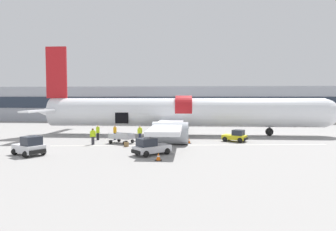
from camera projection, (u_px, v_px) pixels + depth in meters
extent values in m
plane|color=gray|center=(162.00, 143.00, 32.75)|extent=(500.00, 500.00, 0.00)
cube|color=silver|center=(191.00, 145.00, 31.05)|extent=(28.68, 3.27, 0.01)
cube|color=#9EA3AD|center=(176.00, 104.00, 66.32)|extent=(85.18, 12.22, 7.21)
cube|color=#232D3D|center=(175.00, 102.00, 60.16)|extent=(83.48, 0.16, 2.31)
cylinder|color=white|center=(184.00, 112.00, 39.46)|extent=(35.85, 3.75, 3.75)
sphere|color=white|center=(324.00, 113.00, 38.15)|extent=(3.57, 3.57, 3.57)
cone|color=white|center=(52.00, 112.00, 40.77)|extent=(4.32, 3.45, 3.45)
cylinder|color=red|center=(184.00, 110.00, 39.41)|extent=(2.15, 3.76, 3.76)
cube|color=red|center=(56.00, 73.00, 40.41)|extent=(2.82, 0.28, 6.92)
cube|color=white|center=(42.00, 110.00, 36.49)|extent=(1.23, 8.45, 0.20)
cube|color=white|center=(70.00, 108.00, 44.90)|extent=(1.23, 8.45, 0.20)
cube|color=white|center=(169.00, 126.00, 31.56)|extent=(2.93, 15.08, 0.40)
cube|color=white|center=(176.00, 116.00, 47.70)|extent=(2.93, 15.08, 0.40)
cylinder|color=#B2B7BF|center=(170.00, 133.00, 31.48)|extent=(3.77, 2.36, 2.36)
cylinder|color=#B2B7BF|center=(177.00, 121.00, 47.84)|extent=(3.77, 2.36, 2.36)
cube|color=black|center=(122.00, 118.00, 38.23)|extent=(1.70, 0.12, 1.40)
cylinder|color=#56565B|center=(270.00, 126.00, 38.75)|extent=(0.22, 0.22, 1.54)
sphere|color=black|center=(269.00, 132.00, 38.80)|extent=(1.02, 1.02, 1.02)
cylinder|color=#56565B|center=(155.00, 127.00, 37.26)|extent=(0.22, 0.22, 1.54)
sphere|color=black|center=(155.00, 133.00, 37.31)|extent=(1.02, 1.02, 1.02)
cylinder|color=#56565B|center=(159.00, 123.00, 42.39)|extent=(0.22, 0.22, 1.54)
sphere|color=black|center=(159.00, 129.00, 42.44)|extent=(1.02, 1.02, 1.02)
cube|color=yellow|center=(234.00, 137.00, 33.66)|extent=(2.90, 2.40, 0.49)
cube|color=#232833|center=(238.00, 133.00, 33.39)|extent=(1.56, 1.57, 0.60)
cube|color=black|center=(246.00, 139.00, 32.97)|extent=(0.68, 1.15, 0.25)
sphere|color=black|center=(240.00, 140.00, 32.66)|extent=(0.56, 0.56, 0.56)
sphere|color=black|center=(244.00, 139.00, 33.77)|extent=(0.56, 0.56, 0.56)
sphere|color=black|center=(225.00, 139.00, 33.57)|extent=(0.56, 0.56, 0.56)
sphere|color=black|center=(229.00, 138.00, 34.68)|extent=(0.56, 0.56, 0.56)
cube|color=silver|center=(152.00, 149.00, 25.82)|extent=(3.37, 3.21, 0.57)
cube|color=#232833|center=(147.00, 142.00, 25.45)|extent=(1.90, 1.89, 0.66)
cube|color=black|center=(136.00, 152.00, 24.83)|extent=(0.96, 1.07, 0.28)
sphere|color=black|center=(137.00, 152.00, 25.74)|extent=(0.56, 0.56, 0.56)
sphere|color=black|center=(146.00, 154.00, 24.63)|extent=(0.56, 0.56, 0.56)
sphere|color=black|center=(158.00, 149.00, 27.05)|extent=(0.56, 0.56, 0.56)
sphere|color=black|center=(167.00, 151.00, 25.94)|extent=(0.56, 0.56, 0.56)
cube|color=silver|center=(29.00, 148.00, 25.67)|extent=(3.21, 2.86, 0.67)
cube|color=#232833|center=(32.00, 141.00, 25.34)|extent=(1.80, 1.83, 0.74)
cube|color=black|center=(38.00, 152.00, 24.81)|extent=(0.89, 1.28, 0.33)
sphere|color=black|center=(26.00, 154.00, 24.51)|extent=(0.56, 0.56, 0.56)
sphere|color=black|center=(43.00, 152.00, 25.73)|extent=(0.56, 0.56, 0.56)
sphere|color=black|center=(15.00, 152.00, 25.65)|extent=(0.56, 0.56, 0.56)
sphere|color=black|center=(32.00, 149.00, 26.87)|extent=(0.56, 0.56, 0.56)
cube|color=#B7BABF|center=(122.00, 138.00, 32.27)|extent=(2.96, 2.39, 0.05)
cube|color=#B7BABF|center=(131.00, 136.00, 31.67)|extent=(0.64, 1.38, 0.49)
cube|color=#B7BABF|center=(118.00, 136.00, 31.63)|extent=(2.35, 1.07, 0.49)
cube|color=#B7BABF|center=(125.00, 135.00, 32.88)|extent=(2.35, 1.07, 0.49)
cube|color=#333338|center=(135.00, 141.00, 31.48)|extent=(0.86, 0.43, 0.06)
sphere|color=black|center=(124.00, 143.00, 31.22)|extent=(0.40, 0.40, 0.40)
sphere|color=black|center=(132.00, 141.00, 32.52)|extent=(0.40, 0.40, 0.40)
sphere|color=black|center=(111.00, 142.00, 32.06)|extent=(0.40, 0.40, 0.40)
sphere|color=black|center=(119.00, 140.00, 33.37)|extent=(0.40, 0.40, 0.40)
cube|color=olive|center=(123.00, 136.00, 32.48)|extent=(0.56, 0.26, 0.32)
cube|color=#2D2D33|center=(126.00, 136.00, 31.96)|extent=(0.43, 0.30, 0.38)
cylinder|color=#2D2D33|center=(93.00, 141.00, 31.37)|extent=(0.41, 0.41, 0.84)
cylinder|color=#B7E019|center=(93.00, 134.00, 31.33)|extent=(0.53, 0.53, 0.66)
sphere|color=brown|center=(93.00, 129.00, 31.30)|extent=(0.23, 0.23, 0.23)
cylinder|color=#B7E019|center=(95.00, 134.00, 31.42)|extent=(0.17, 0.17, 0.61)
cylinder|color=#B7E019|center=(91.00, 134.00, 31.24)|extent=(0.17, 0.17, 0.61)
cylinder|color=#1E2338|center=(115.00, 136.00, 35.01)|extent=(0.42, 0.42, 0.82)
cylinder|color=orange|center=(115.00, 130.00, 34.96)|extent=(0.54, 0.54, 0.65)
sphere|color=tan|center=(115.00, 126.00, 34.94)|extent=(0.23, 0.23, 0.23)
cylinder|color=orange|center=(116.00, 131.00, 34.77)|extent=(0.17, 0.17, 0.59)
cylinder|color=orange|center=(114.00, 130.00, 35.16)|extent=(0.17, 0.17, 0.59)
cylinder|color=black|center=(98.00, 136.00, 34.83)|extent=(0.39, 0.39, 0.85)
cylinder|color=#B7E019|center=(98.00, 130.00, 34.79)|extent=(0.51, 0.51, 0.67)
sphere|color=beige|center=(98.00, 126.00, 34.76)|extent=(0.23, 0.23, 0.23)
cylinder|color=#B7E019|center=(99.00, 130.00, 35.00)|extent=(0.16, 0.16, 0.61)
cylinder|color=#B7E019|center=(97.00, 131.00, 34.57)|extent=(0.16, 0.16, 0.61)
cylinder|color=#1E2338|center=(140.00, 137.00, 34.58)|extent=(0.41, 0.41, 0.82)
cylinder|color=#CCE523|center=(140.00, 130.00, 34.54)|extent=(0.53, 0.53, 0.65)
sphere|color=beige|center=(140.00, 127.00, 34.51)|extent=(0.23, 0.23, 0.23)
cylinder|color=#CCE523|center=(138.00, 131.00, 34.44)|extent=(0.17, 0.17, 0.59)
cylinder|color=#CCE523|center=(142.00, 131.00, 34.65)|extent=(0.17, 0.17, 0.59)
cube|color=olive|center=(126.00, 144.00, 30.03)|extent=(0.47, 0.34, 0.49)
cube|color=black|center=(126.00, 141.00, 30.01)|extent=(0.27, 0.10, 0.12)
cube|color=#721951|center=(139.00, 143.00, 31.11)|extent=(0.45, 0.25, 0.48)
cube|color=black|center=(139.00, 140.00, 31.09)|extent=(0.27, 0.09, 0.12)
cube|color=black|center=(158.00, 160.00, 23.42)|extent=(0.52, 0.52, 0.03)
cone|color=orange|center=(158.00, 156.00, 23.40)|extent=(0.38, 0.38, 0.64)
cylinder|color=white|center=(158.00, 156.00, 23.40)|extent=(0.22, 0.22, 0.08)
cube|color=black|center=(189.00, 143.00, 32.22)|extent=(0.48, 0.48, 0.03)
cone|color=orange|center=(189.00, 141.00, 32.21)|extent=(0.36, 0.36, 0.57)
cylinder|color=white|center=(189.00, 141.00, 32.21)|extent=(0.21, 0.21, 0.07)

